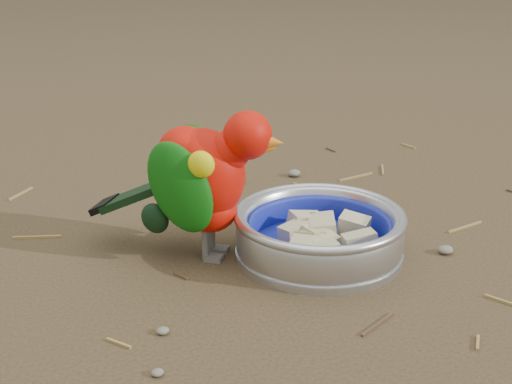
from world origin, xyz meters
name	(u,v)px	position (x,y,z in m)	size (l,w,h in m)	color
ground	(287,269)	(0.00, 0.00, 0.00)	(60.00, 60.00, 0.00)	#433320
food_bowl	(319,250)	(0.05, 0.02, 0.01)	(0.21, 0.21, 0.02)	#B2B2BA
bowl_wall	(319,229)	(0.05, 0.02, 0.04)	(0.21, 0.21, 0.04)	#B2B2BA
fruit_wedges	(319,234)	(0.05, 0.02, 0.03)	(0.13, 0.13, 0.03)	#BEB185
lory_parrot	(204,187)	(-0.08, 0.08, 0.09)	(0.11, 0.23, 0.19)	#C40E04
ground_debris	(298,260)	(0.02, 0.01, 0.00)	(0.90, 0.80, 0.01)	olive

